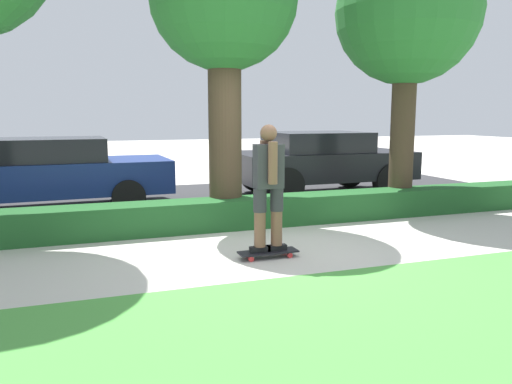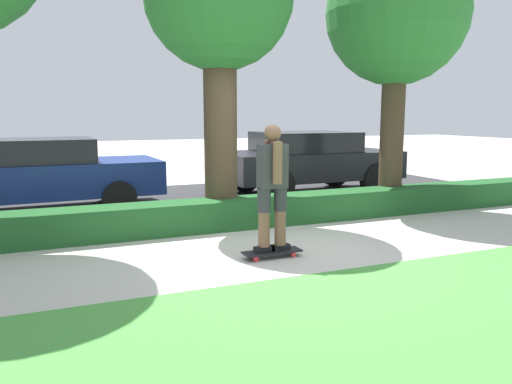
{
  "view_description": "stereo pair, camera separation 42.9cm",
  "coord_description": "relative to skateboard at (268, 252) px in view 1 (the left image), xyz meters",
  "views": [
    {
      "loc": [
        -2.35,
        -5.91,
        1.79
      ],
      "look_at": [
        -0.08,
        0.6,
        0.72
      ],
      "focal_mm": 35.0,
      "sensor_mm": 36.0,
      "label": 1
    },
    {
      "loc": [
        -2.75,
        -5.76,
        1.79
      ],
      "look_at": [
        -0.08,
        0.6,
        0.72
      ],
      "focal_mm": 35.0,
      "sensor_mm": 36.0,
      "label": 2
    }
  ],
  "objects": [
    {
      "name": "skater_person",
      "position": [
        0.0,
        0.0,
        0.86
      ],
      "size": [
        0.48,
        0.41,
        1.59
      ],
      "color": "black",
      "rests_on": "skateboard"
    },
    {
      "name": "street_asphalt",
      "position": [
        0.19,
        4.4,
        -0.07
      ],
      "size": [
        14.66,
        5.0,
        0.01
      ],
      "color": "#2D2D30",
      "rests_on": "ground_plane"
    },
    {
      "name": "parked_car_front",
      "position": [
        -2.8,
        4.4,
        0.65
      ],
      "size": [
        4.51,
        1.9,
        1.36
      ],
      "rotation": [
        0.0,
        0.0,
        0.04
      ],
      "color": "navy",
      "rests_on": "ground_plane"
    },
    {
      "name": "hedge_row",
      "position": [
        0.19,
        1.8,
        0.16
      ],
      "size": [
        14.66,
        0.6,
        0.47
      ],
      "color": "#1E5123",
      "rests_on": "ground_plane"
    },
    {
      "name": "ground_plane",
      "position": [
        0.19,
        0.2,
        -0.07
      ],
      "size": [
        60.0,
        60.0,
        0.0
      ],
      "primitive_type": "plane",
      "color": "#BCB7AD"
    },
    {
      "name": "grass_lawn_strip",
      "position": [
        0.19,
        -2.8,
        -0.06
      ],
      "size": [
        14.66,
        4.0,
        0.01
      ],
      "color": "#47933D",
      "rests_on": "ground_plane"
    },
    {
      "name": "parked_car_middle",
      "position": [
        2.87,
        4.34,
        0.7
      ],
      "size": [
        3.96,
        1.99,
        1.41
      ],
      "rotation": [
        0.0,
        0.0,
        0.01
      ],
      "color": "black",
      "rests_on": "ground_plane"
    },
    {
      "name": "skateboard",
      "position": [
        0.0,
        0.0,
        0.0
      ],
      "size": [
        0.76,
        0.24,
        0.09
      ],
      "color": "black",
      "rests_on": "ground_plane"
    },
    {
      "name": "tree_far",
      "position": [
        3.39,
        2.06,
        3.45
      ],
      "size": [
        2.55,
        2.55,
        4.86
      ],
      "color": "#423323",
      "rests_on": "ground_plane"
    },
    {
      "name": "tree_mid",
      "position": [
        0.03,
        2.06,
        3.42
      ],
      "size": [
        2.33,
        2.33,
        4.79
      ],
      "color": "#423323",
      "rests_on": "ground_plane"
    }
  ]
}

